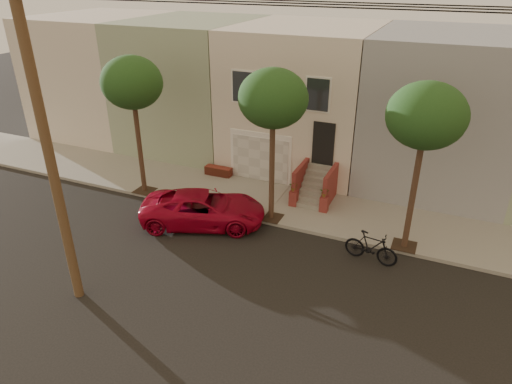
% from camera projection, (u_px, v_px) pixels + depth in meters
% --- Properties ---
extents(ground, '(90.00, 90.00, 0.00)m').
position_uv_depth(ground, '(206.00, 264.00, 16.65)').
color(ground, black).
rests_on(ground, ground).
extents(sidewalk, '(40.00, 3.70, 0.15)m').
position_uv_depth(sidewalk, '(263.00, 200.00, 21.01)').
color(sidewalk, gray).
rests_on(sidewalk, ground).
extents(house_row, '(33.10, 11.70, 7.00)m').
position_uv_depth(house_row, '(306.00, 94.00, 24.21)').
color(house_row, beige).
rests_on(house_row, sidewalk).
extents(tree_left, '(2.70, 2.57, 6.30)m').
position_uv_depth(tree_left, '(132.00, 84.00, 19.48)').
color(tree_left, '#2D2116').
rests_on(tree_left, sidewalk).
extents(tree_mid, '(2.70, 2.57, 6.30)m').
position_uv_depth(tree_mid, '(273.00, 99.00, 17.15)').
color(tree_mid, '#2D2116').
rests_on(tree_mid, sidewalk).
extents(tree_right, '(2.70, 2.57, 6.30)m').
position_uv_depth(tree_right, '(426.00, 117.00, 15.18)').
color(tree_right, '#2D2116').
rests_on(tree_right, sidewalk).
extents(utility_pole, '(23.60, 1.22, 10.00)m').
position_uv_depth(utility_pole, '(473.00, 229.00, 8.85)').
color(utility_pole, '#4C3323').
rests_on(utility_pole, ground).
extents(pickup_truck, '(5.60, 4.00, 1.42)m').
position_uv_depth(pickup_truck, '(203.00, 209.00, 18.96)').
color(pickup_truck, '#A70723').
rests_on(pickup_truck, ground).
extents(motorcycle, '(2.04, 0.84, 1.19)m').
position_uv_depth(motorcycle, '(371.00, 247.00, 16.56)').
color(motorcycle, black).
rests_on(motorcycle, ground).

